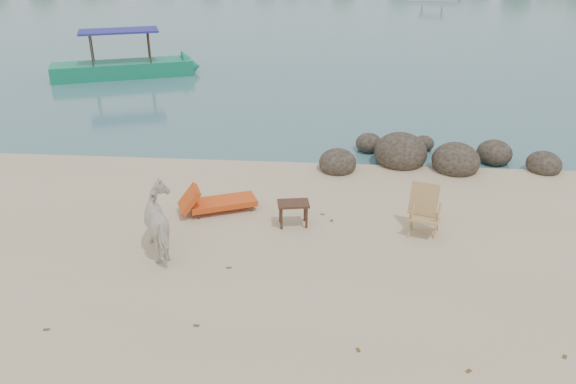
% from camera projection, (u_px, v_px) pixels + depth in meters
% --- Properties ---
extents(boulders, '(6.34, 2.77, 1.07)m').
position_uv_depth(boulders, '(427.00, 157.00, 15.13)').
color(boulders, black).
rests_on(boulders, ground).
extents(cow, '(1.34, 1.64, 1.27)m').
position_uv_depth(cow, '(163.00, 223.00, 10.80)').
color(cow, silver).
rests_on(cow, ground).
extents(side_table, '(0.72, 0.53, 0.53)m').
position_uv_depth(side_table, '(293.00, 215.00, 11.90)').
color(side_table, '#352215').
rests_on(side_table, ground).
extents(lounge_chair, '(1.95, 1.31, 0.55)m').
position_uv_depth(lounge_chair, '(223.00, 200.00, 12.54)').
color(lounge_chair, '#D04718').
rests_on(lounge_chair, ground).
extents(deck_chair, '(0.83, 0.86, 0.99)m').
position_uv_depth(deck_chair, '(425.00, 214.00, 11.46)').
color(deck_chair, tan).
rests_on(deck_chair, ground).
extents(boat_near, '(6.72, 3.75, 3.22)m').
position_uv_depth(boat_near, '(119.00, 38.00, 23.83)').
color(boat_near, '#137D58').
rests_on(boat_near, water).
extents(dead_leaves, '(8.06, 6.23, 0.00)m').
position_uv_depth(dead_leaves, '(309.00, 288.00, 9.91)').
color(dead_leaves, brown).
rests_on(dead_leaves, ground).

